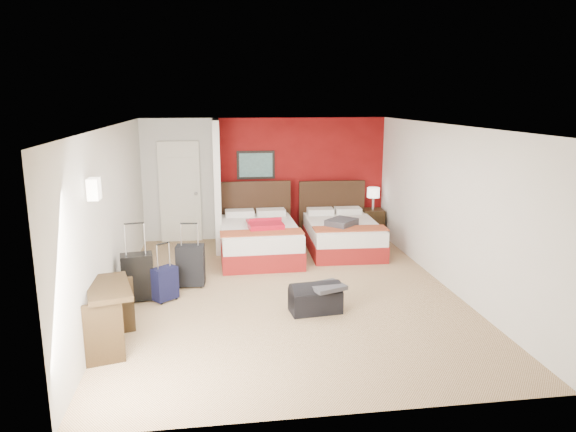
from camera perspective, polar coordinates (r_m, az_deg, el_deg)
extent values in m
plane|color=tan|center=(8.11, -0.11, -8.18)|extent=(6.50, 6.50, 0.00)
cube|color=silver|center=(10.93, -2.47, 4.05)|extent=(5.00, 0.04, 2.50)
cube|color=silver|center=(7.82, -18.57, -0.08)|extent=(0.04, 6.50, 2.50)
cube|color=black|center=(10.81, -3.51, 5.55)|extent=(0.78, 0.03, 0.58)
cube|color=white|center=(6.23, -20.32, 2.77)|extent=(0.12, 0.20, 0.24)
cube|color=maroon|center=(11.01, 1.44, 4.12)|extent=(3.50, 0.04, 2.50)
cube|color=silver|center=(10.25, -7.70, 3.37)|extent=(0.12, 1.20, 2.50)
cube|color=silver|center=(10.89, -11.64, 2.57)|extent=(0.82, 0.06, 2.05)
cube|color=white|center=(9.75, -3.16, -2.71)|extent=(1.43, 2.03, 0.60)
cube|color=white|center=(10.19, 5.94, -2.20)|extent=(1.39, 1.93, 0.56)
cube|color=#B30F24|center=(9.58, -2.54, -0.80)|extent=(0.68, 0.89, 0.11)
cube|color=#3D3D42|center=(9.80, 5.84, -0.71)|extent=(0.68, 0.68, 0.13)
cube|color=black|center=(11.23, 9.13, -0.79)|extent=(0.45, 0.45, 0.60)
cylinder|color=silver|center=(11.12, 9.23, 1.88)|extent=(0.33, 0.33, 0.46)
cube|color=black|center=(7.96, -16.01, -6.53)|extent=(0.49, 0.35, 0.67)
cube|color=black|center=(8.37, -10.52, -5.44)|extent=(0.45, 0.30, 0.63)
cube|color=black|center=(7.88, -13.20, -7.32)|extent=(0.40, 0.38, 0.48)
cube|color=black|center=(7.33, 2.98, -9.07)|extent=(0.73, 0.44, 0.35)
cube|color=#3A3A3F|center=(7.24, 4.25, -7.63)|extent=(0.55, 0.51, 0.06)
cube|color=black|center=(6.58, -18.71, -10.35)|extent=(0.69, 1.03, 0.78)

